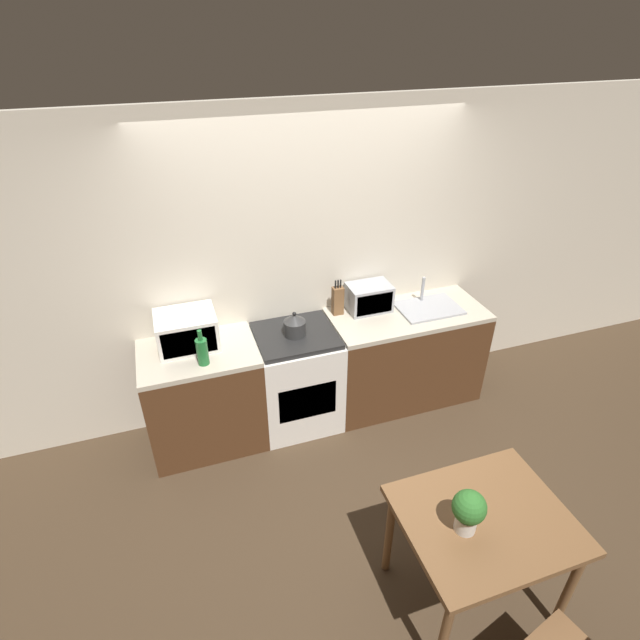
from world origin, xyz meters
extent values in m
plane|color=#3D2D1E|center=(0.00, 0.00, 0.00)|extent=(16.00, 16.00, 0.00)
cube|color=beige|center=(0.00, 0.93, 1.30)|extent=(10.00, 0.06, 2.60)
cube|color=#4C2D19|center=(-1.01, 0.59, 0.43)|extent=(0.89, 0.62, 0.86)
cube|color=#B7AD99|center=(-1.01, 0.59, 0.88)|extent=(0.89, 0.62, 0.04)
cube|color=#4C2D19|center=(0.78, 0.59, 0.43)|extent=(1.35, 0.62, 0.86)
cube|color=#B7AD99|center=(0.78, 0.59, 0.88)|extent=(1.35, 0.62, 0.04)
cube|color=silver|center=(-0.23, 0.59, 0.43)|extent=(0.66, 0.62, 0.86)
cube|color=black|center=(-0.23, 0.59, 0.88)|extent=(0.64, 0.57, 0.04)
cube|color=black|center=(-0.23, 0.29, 0.43)|extent=(0.48, 0.02, 0.32)
cylinder|color=#2D2D2D|center=(-0.24, 0.58, 0.96)|extent=(0.18, 0.18, 0.12)
cone|color=#2D2D2D|center=(-0.24, 0.58, 1.05)|extent=(0.17, 0.17, 0.06)
sphere|color=black|center=(-0.24, 0.58, 1.09)|extent=(0.03, 0.03, 0.03)
cube|color=silver|center=(-1.05, 0.70, 1.03)|extent=(0.45, 0.36, 0.27)
cube|color=black|center=(-1.05, 0.53, 1.03)|extent=(0.39, 0.01, 0.22)
cylinder|color=#1E662D|center=(-0.98, 0.43, 1.00)|extent=(0.08, 0.08, 0.21)
cylinder|color=#1E662D|center=(-0.98, 0.43, 1.15)|extent=(0.03, 0.03, 0.08)
cube|color=brown|center=(0.20, 0.78, 1.02)|extent=(0.09, 0.07, 0.25)
cylinder|color=black|center=(0.18, 0.78, 1.18)|extent=(0.01, 0.01, 0.07)
cylinder|color=black|center=(0.20, 0.78, 1.18)|extent=(0.01, 0.01, 0.07)
cylinder|color=black|center=(0.22, 0.78, 1.18)|extent=(0.01, 0.01, 0.07)
cube|color=#999BA0|center=(0.47, 0.76, 1.02)|extent=(0.36, 0.25, 0.23)
cube|color=black|center=(0.47, 0.64, 1.02)|extent=(0.32, 0.01, 0.19)
cube|color=#999BA0|center=(0.97, 0.59, 0.91)|extent=(0.53, 0.38, 0.02)
cylinder|color=#999BA0|center=(0.97, 0.73, 1.03)|extent=(0.03, 0.03, 0.22)
cube|color=brown|center=(0.31, -1.27, 0.73)|extent=(0.92, 0.76, 0.04)
cylinder|color=brown|center=(-0.09, -1.59, 0.35)|extent=(0.05, 0.05, 0.71)
cylinder|color=brown|center=(0.70, -1.59, 0.35)|extent=(0.05, 0.05, 0.71)
cylinder|color=brown|center=(-0.09, -0.94, 0.35)|extent=(0.05, 0.05, 0.71)
cylinder|color=brown|center=(0.70, -0.94, 0.35)|extent=(0.05, 0.05, 0.71)
cylinder|color=beige|center=(0.15, -1.29, 0.80)|extent=(0.11, 0.11, 0.10)
sphere|color=#2D6B28|center=(0.15, -1.29, 0.92)|extent=(0.18, 0.18, 0.18)
camera|label=1|loc=(-1.11, -2.62, 3.09)|focal=28.00mm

